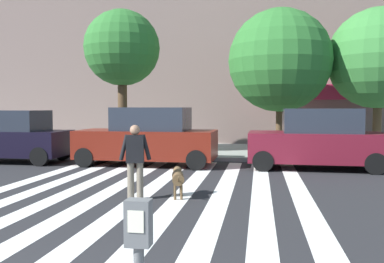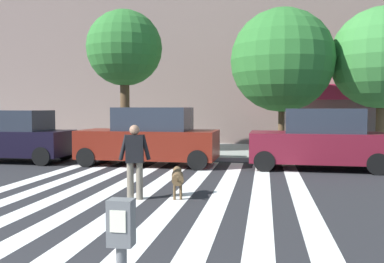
{
  "view_description": "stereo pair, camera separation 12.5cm",
  "coord_description": "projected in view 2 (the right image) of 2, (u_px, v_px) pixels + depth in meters",
  "views": [
    {
      "loc": [
        2.33,
        -2.65,
        2.02
      ],
      "look_at": [
        0.74,
        7.06,
        1.44
      ],
      "focal_mm": 38.54,
      "sensor_mm": 36.0,
      "label": 1
    },
    {
      "loc": [
        2.45,
        -2.63,
        2.02
      ],
      "look_at": [
        0.74,
        7.06,
        1.44
      ],
      "focal_mm": 38.54,
      "sensor_mm": 36.0,
      "label": 2
    }
  ],
  "objects": [
    {
      "name": "ground_plane",
      "position": [
        154.0,
        197.0,
        9.33
      ],
      "size": [
        160.0,
        160.0,
        0.0
      ],
      "primitive_type": "plane",
      "color": "#232326"
    },
    {
      "name": "street_tree_middle",
      "position": [
        282.0,
        60.0,
        16.33
      ],
      "size": [
        4.1,
        4.1,
        5.79
      ],
      "color": "#4C3823",
      "rests_on": "sidewalk_far"
    },
    {
      "name": "dog_on_leash",
      "position": [
        177.0,
        177.0,
        9.26
      ],
      "size": [
        0.42,
        1.08,
        0.65
      ],
      "color": "brown",
      "rests_on": "ground_plane"
    },
    {
      "name": "street_tree_further",
      "position": [
        382.0,
        58.0,
        16.19
      ],
      "size": [
        3.98,
        3.98,
        5.81
      ],
      "color": "#4C3823",
      "rests_on": "sidewalk_far"
    },
    {
      "name": "parked_car_behind_first",
      "position": [
        150.0,
        138.0,
        14.4
      ],
      "size": [
        4.84,
        2.04,
        2.02
      ],
      "color": "#60190F",
      "rests_on": "ground_plane"
    },
    {
      "name": "crosswalk_stripes",
      "position": [
        141.0,
        196.0,
        9.38
      ],
      "size": [
        7.65,
        12.01,
        0.01
      ],
      "color": "silver",
      "rests_on": "ground_plane"
    },
    {
      "name": "street_tree_nearest",
      "position": [
        124.0,
        49.0,
        17.13
      ],
      "size": [
        3.14,
        3.14,
        5.92
      ],
      "color": "#4C3823",
      "rests_on": "sidewalk_far"
    },
    {
      "name": "parked_car_third_in_line",
      "position": [
        318.0,
        140.0,
        13.41
      ],
      "size": [
        4.33,
        1.98,
        1.99
      ],
      "color": "maroon",
      "rests_on": "ground_plane"
    },
    {
      "name": "parked_car_near_curb",
      "position": [
        9.0,
        137.0,
        15.35
      ],
      "size": [
        4.71,
        1.94,
        1.91
      ],
      "color": "black",
      "rests_on": "ground_plane"
    },
    {
      "name": "pedestrian_dog_walker",
      "position": [
        135.0,
        158.0,
        8.98
      ],
      "size": [
        0.71,
        0.32,
        1.64
      ],
      "color": "#6B6051",
      "rests_on": "ground_plane"
    },
    {
      "name": "sidewalk_far",
      "position": [
        209.0,
        151.0,
        18.47
      ],
      "size": [
        80.0,
        6.0,
        0.15
      ],
      "primitive_type": "cube",
      "color": "gray",
      "rests_on": "ground_plane"
    }
  ]
}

